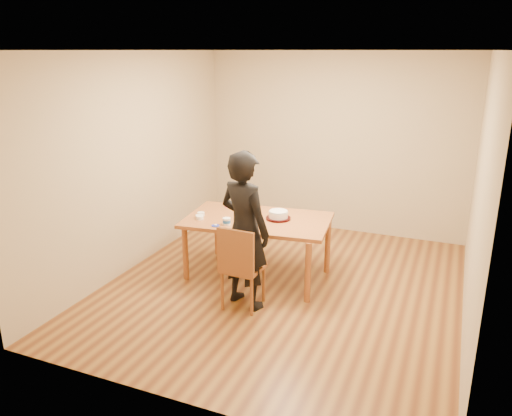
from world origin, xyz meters
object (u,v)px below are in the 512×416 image
at_px(cake, 278,214).
at_px(person, 245,230).
at_px(dining_chair, 243,268).
at_px(cake_plate, 278,218).
at_px(dining_table, 258,220).

distance_m(cake, person, 0.81).
xyz_separation_m(dining_chair, cake, (0.09, 0.85, 0.36)).
relative_size(cake_plate, person, 0.17).
bearing_deg(person, dining_table, -59.34).
distance_m(dining_chair, cake, 0.93).
bearing_deg(person, cake_plate, -77.37).
distance_m(dining_table, cake, 0.26).
bearing_deg(cake, cake_plate, 0.00).
xyz_separation_m(cake, person, (-0.09, -0.80, 0.06)).
xyz_separation_m(dining_table, dining_chair, (0.15, -0.78, -0.28)).
relative_size(dining_table, person, 0.99).
bearing_deg(dining_table, cake_plate, 10.66).
bearing_deg(dining_table, dining_chair, -85.46).
relative_size(cake, person, 0.13).
bearing_deg(dining_chair, cake, 86.88).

